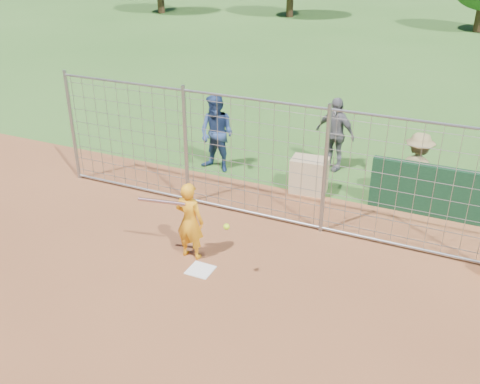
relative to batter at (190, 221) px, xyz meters
The scene contains 11 objects.
ground 0.84m from the batter, 20.23° to the right, with size 100.00×100.00×0.00m, color #2D591E.
infield_dirt 3.24m from the batter, 83.19° to the right, with size 18.00×18.00×0.00m, color brown.
home_plate 0.88m from the batter, 42.06° to the right, with size 0.43×0.43×0.02m, color silver.
dugout_wall 5.13m from the batter, 42.52° to the left, with size 2.60×0.20×1.10m, color #11381E.
batter is the anchor object (origin of this frame).
bystander_a 3.95m from the batter, 110.01° to the left, with size 0.92×0.72×1.89m, color navy.
bystander_b 5.14m from the batter, 76.33° to the left, with size 1.06×0.44×1.81m, color #5C5C61.
bystander_c 5.04m from the batter, 48.62° to the left, with size 1.06×0.61×1.64m, color olive.
equipment_bin 3.65m from the batter, 72.60° to the left, with size 0.80×0.55×0.80m, color tan.
equipment_in_play 0.51m from the batter, 100.41° to the right, with size 1.79×0.32×0.18m.
backstop_fence 1.97m from the batter, 78.62° to the left, with size 9.08×0.08×2.60m.
Camera 1 is at (3.89, -6.97, 5.36)m, focal length 40.00 mm.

